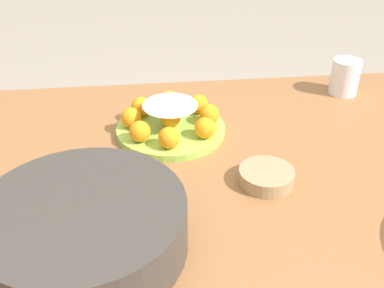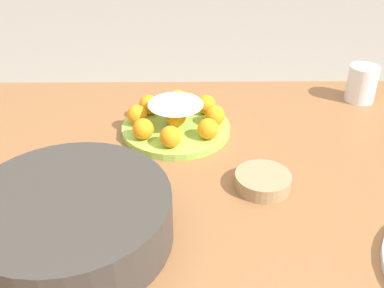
{
  "view_description": "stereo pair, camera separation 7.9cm",
  "coord_description": "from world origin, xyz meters",
  "px_view_note": "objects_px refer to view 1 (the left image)",
  "views": [
    {
      "loc": [
        0.12,
        0.66,
        1.27
      ],
      "look_at": [
        0.04,
        -0.12,
        0.79
      ],
      "focal_mm": 42.0,
      "sensor_mm": 36.0,
      "label": 1
    },
    {
      "loc": [
        0.04,
        0.66,
        1.27
      ],
      "look_at": [
        0.04,
        -0.12,
        0.79
      ],
      "focal_mm": 42.0,
      "sensor_mm": 36.0,
      "label": 2
    }
  ],
  "objects_px": {
    "dining_table": "(217,230)",
    "cup_near": "(345,77)",
    "sauce_bowl": "(266,176)",
    "serving_bowl": "(83,225)",
    "cake_plate": "(170,121)"
  },
  "relations": [
    {
      "from": "dining_table",
      "to": "cup_near",
      "type": "height_order",
      "value": "cup_near"
    },
    {
      "from": "serving_bowl",
      "to": "dining_table",
      "type": "bearing_deg",
      "value": -154.72
    },
    {
      "from": "dining_table",
      "to": "sauce_bowl",
      "type": "relative_size",
      "value": 12.08
    },
    {
      "from": "cake_plate",
      "to": "serving_bowl",
      "type": "height_order",
      "value": "serving_bowl"
    },
    {
      "from": "dining_table",
      "to": "serving_bowl",
      "type": "distance_m",
      "value": 0.29
    },
    {
      "from": "cake_plate",
      "to": "cup_near",
      "type": "bearing_deg",
      "value": -161.63
    },
    {
      "from": "serving_bowl",
      "to": "cup_near",
      "type": "relative_size",
      "value": 3.51
    },
    {
      "from": "cake_plate",
      "to": "sauce_bowl",
      "type": "distance_m",
      "value": 0.28
    },
    {
      "from": "dining_table",
      "to": "cup_near",
      "type": "bearing_deg",
      "value": -135.42
    },
    {
      "from": "serving_bowl",
      "to": "sauce_bowl",
      "type": "distance_m",
      "value": 0.36
    },
    {
      "from": "dining_table",
      "to": "cup_near",
      "type": "distance_m",
      "value": 0.59
    },
    {
      "from": "cup_near",
      "to": "cake_plate",
      "type": "bearing_deg",
      "value": 18.37
    },
    {
      "from": "dining_table",
      "to": "cake_plate",
      "type": "relative_size",
      "value": 5.18
    },
    {
      "from": "sauce_bowl",
      "to": "serving_bowl",
      "type": "bearing_deg",
      "value": 22.32
    },
    {
      "from": "cup_near",
      "to": "dining_table",
      "type": "bearing_deg",
      "value": 44.58
    }
  ]
}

